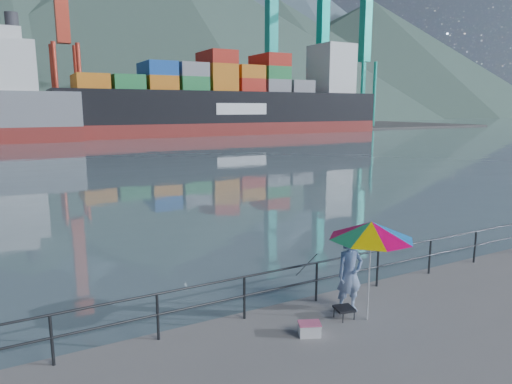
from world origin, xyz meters
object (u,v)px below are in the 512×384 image
at_px(fisherman, 350,274).
at_px(container_ship, 237,102).
at_px(beach_umbrella, 371,230).
at_px(cooler_bag, 309,330).

height_order(fisherman, container_ship, container_ship).
distance_m(fisherman, container_ship, 78.68).
distance_m(beach_umbrella, container_ship, 79.10).
bearing_deg(beach_umbrella, container_ship, 65.84).
height_order(cooler_bag, container_ship, container_ship).
bearing_deg(cooler_bag, container_ship, 88.59).
distance_m(beach_umbrella, cooler_bag, 2.52).
bearing_deg(cooler_bag, fisherman, 43.41).
bearing_deg(beach_umbrella, cooler_bag, 178.73).
relative_size(fisherman, container_ship, 0.03).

